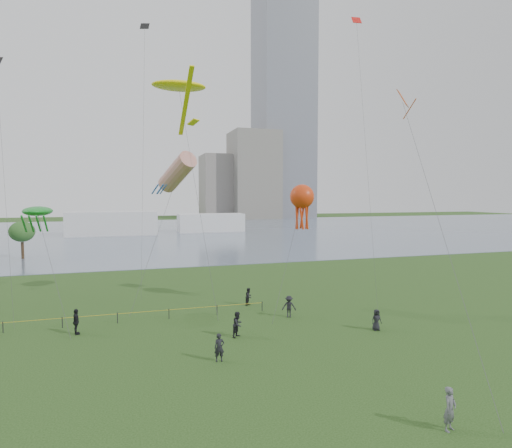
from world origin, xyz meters
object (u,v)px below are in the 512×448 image
object	(u,v)px
fence	(31,323)
kite_flyer	(450,409)
kite_stingray	(179,87)
kite_octopus	(302,197)

from	to	relation	value
fence	kite_flyer	bearing A→B (deg)	-45.69
kite_stingray	kite_flyer	bearing A→B (deg)	-74.77
kite_stingray	kite_octopus	size ratio (longest dim) A/B	1.83
kite_flyer	kite_stingray	bearing A→B (deg)	85.06
kite_flyer	kite_octopus	xyz separation A→B (m)	(1.96, 20.59, 8.94)
kite_stingray	kite_octopus	xyz separation A→B (m)	(10.18, -4.14, -9.89)
fence	kite_stingray	size ratio (longest dim) A/B	1.19
fence	kite_flyer	world-z (taller)	kite_flyer
kite_flyer	kite_stingray	world-z (taller)	kite_stingray
kite_stingray	kite_octopus	bearing A→B (deg)	-25.31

